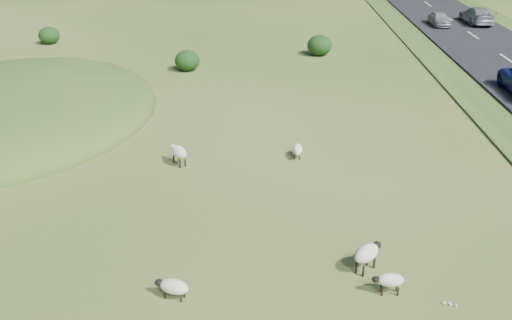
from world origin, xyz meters
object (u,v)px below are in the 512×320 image
Objects in this scene: sheep_6 at (173,287)px; car_1 at (439,19)px; sheep_0 at (367,253)px; sheep_4 at (390,280)px; sheep_3 at (179,152)px; sheep_2 at (297,150)px; car_7 at (477,15)px.

car_1 is (18.37, 40.03, 0.48)m from sheep_6.
sheep_0 reaches higher than sheep_4.
sheep_0 is 1.06× the size of sheep_6.
sheep_6 is (1.28, -9.46, -0.23)m from sheep_3.
sheep_2 is 1.08× the size of sheep_4.
sheep_0 is at bearing 14.07° from sheep_2.
car_1 reaches higher than sheep_0.
sheep_0 is 42.76m from car_7.
sheep_0 is 10.74m from sheep_3.
sheep_0 is 0.24× the size of car_7.
sheep_3 reaches higher than sheep_4.
sheep_2 is 11.22m from sheep_6.
car_1 is at bearing -97.92° from sheep_6.
car_7 is at bearing 20.17° from sheep_0.
car_1 is at bearing 156.17° from sheep_2.
car_7 reaches higher than sheep_4.
sheep_6 is at bearing 61.71° from car_7.
sheep_3 is at bearing 53.54° from car_7.
sheep_4 is 0.86× the size of sheep_6.
car_7 is (3.80, 1.16, 0.12)m from car_1.
sheep_4 reaches higher than sheep_6.
car_1 is at bearing -109.05° from sheep_4.
sheep_3 is at bearing -51.71° from sheep_4.
sheep_3 is 9.55m from sheep_6.
sheep_6 reaches higher than sheep_2.
car_7 is (22.17, 41.19, 0.60)m from sheep_6.
sheep_4 is 0.27× the size of car_1.
sheep_0 is 40.37m from car_1.
sheep_4 is at bearing 15.41° from sheep_2.
sheep_4 is 41.38m from car_1.
car_7 is at bearing 16.98° from car_1.
car_7 reaches higher than sheep_3.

